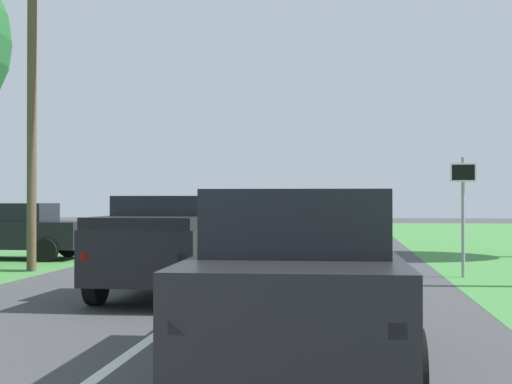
{
  "coord_description": "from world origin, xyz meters",
  "views": [
    {
      "loc": [
        2.51,
        -2.35,
        1.82
      ],
      "look_at": [
        0.33,
        15.56,
        1.99
      ],
      "focal_mm": 51.54,
      "sensor_mm": 36.0,
      "label": 1
    }
  ],
  "objects_px": {
    "keep_moving_sign": "(463,201)",
    "crossing_suv_far": "(15,230)",
    "pickup_truck_lead": "(172,243)",
    "red_suv_near": "(300,275)",
    "traffic_light": "(95,55)"
  },
  "relations": [
    {
      "from": "pickup_truck_lead",
      "to": "keep_moving_sign",
      "type": "distance_m",
      "value": 7.19
    },
    {
      "from": "traffic_light",
      "to": "red_suv_near",
      "type": "bearing_deg",
      "value": -59.89
    },
    {
      "from": "red_suv_near",
      "to": "crossing_suv_far",
      "type": "bearing_deg",
      "value": 125.5
    },
    {
      "from": "red_suv_near",
      "to": "traffic_light",
      "type": "xyz_separation_m",
      "value": [
        -5.8,
        10.01,
        4.47
      ]
    },
    {
      "from": "red_suv_near",
      "to": "pickup_truck_lead",
      "type": "bearing_deg",
      "value": 115.97
    },
    {
      "from": "traffic_light",
      "to": "keep_moving_sign",
      "type": "bearing_deg",
      "value": -2.53
    },
    {
      "from": "pickup_truck_lead",
      "to": "crossing_suv_far",
      "type": "distance_m",
      "value": 10.15
    },
    {
      "from": "crossing_suv_far",
      "to": "traffic_light",
      "type": "bearing_deg",
      "value": -41.8
    },
    {
      "from": "crossing_suv_far",
      "to": "pickup_truck_lead",
      "type": "bearing_deg",
      "value": -48.59
    },
    {
      "from": "red_suv_near",
      "to": "traffic_light",
      "type": "relative_size",
      "value": 0.58
    },
    {
      "from": "pickup_truck_lead",
      "to": "traffic_light",
      "type": "height_order",
      "value": "traffic_light"
    },
    {
      "from": "red_suv_near",
      "to": "pickup_truck_lead",
      "type": "distance_m",
      "value": 6.32
    },
    {
      "from": "pickup_truck_lead",
      "to": "crossing_suv_far",
      "type": "bearing_deg",
      "value": 131.41
    },
    {
      "from": "keep_moving_sign",
      "to": "crossing_suv_far",
      "type": "relative_size",
      "value": 0.65
    },
    {
      "from": "pickup_truck_lead",
      "to": "keep_moving_sign",
      "type": "height_order",
      "value": "keep_moving_sign"
    }
  ]
}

